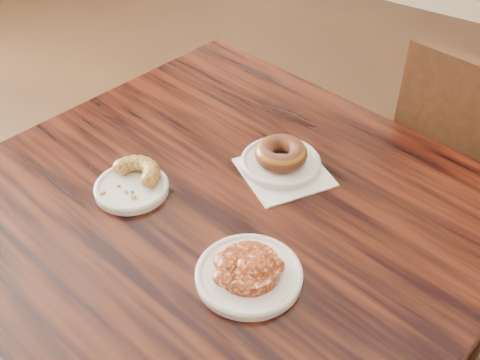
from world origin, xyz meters
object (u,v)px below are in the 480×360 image
Objects in this scene: chair_far at (478,195)px; cruller_fragment at (130,180)px; apple_fritter at (249,266)px; cafe_table at (219,334)px; glazed_donut at (281,153)px.

chair_far reaches higher than cruller_fragment.
apple_fritter reaches higher than cruller_fragment.
apple_fritter reaches higher than cafe_table.
chair_far reaches higher than apple_fritter.
glazed_donut is at bearing 46.82° from cruller_fragment.
glazed_donut is (-0.33, -0.51, 0.33)m from chair_far.
glazed_donut is 0.72× the size of apple_fritter.
glazed_donut is (0.04, 0.18, 0.41)m from cafe_table.
apple_fritter is at bearing -23.96° from cafe_table.
cruller_fragment is at bearing -133.18° from glazed_donut.
glazed_donut is 0.29m from apple_fritter.
chair_far is at bearing 73.28° from cafe_table.
cafe_table is 0.44m from cruller_fragment.
cafe_table is at bearing 11.45° from cruller_fragment.
glazed_donut is at bearing 109.68° from apple_fritter.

